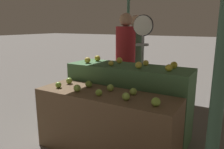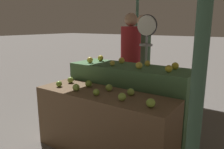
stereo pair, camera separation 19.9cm
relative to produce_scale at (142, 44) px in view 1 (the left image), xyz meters
name	(u,v)px [view 1 (the left image)]	position (x,y,z in m)	size (l,w,h in m)	color
display_counter_front	(105,124)	(0.04, -1.17, -0.86)	(1.68, 0.55, 0.76)	brown
display_counter_back	(128,100)	(0.04, -0.57, -0.75)	(1.68, 0.55, 0.98)	#4C7A4C
apple_front_0	(58,85)	(-0.58, -1.27, -0.44)	(0.07, 0.07, 0.07)	#7AA338
apple_front_1	(77,88)	(-0.27, -1.28, -0.44)	(0.09, 0.09, 0.09)	#8EB247
apple_front_2	(99,93)	(0.03, -1.28, -0.44)	(0.07, 0.07, 0.07)	#84AD3D
apple_front_3	(126,97)	(0.35, -1.27, -0.44)	(0.08, 0.08, 0.08)	#8EB247
apple_front_4	(156,102)	(0.67, -1.27, -0.43)	(0.09, 0.09, 0.09)	#84AD3D
apple_front_5	(69,81)	(-0.59, -1.05, -0.44)	(0.08, 0.08, 0.08)	#8EB247
apple_front_6	(89,84)	(-0.27, -1.06, -0.44)	(0.08, 0.08, 0.08)	#7AA338
apple_front_7	(110,88)	(0.05, -1.06, -0.44)	(0.08, 0.08, 0.08)	#8EB247
apple_front_8	(133,92)	(0.34, -1.07, -0.44)	(0.08, 0.08, 0.08)	#8EB247
apple_back_0	(88,60)	(-0.56, -0.68, -0.21)	(0.09, 0.09, 0.09)	gold
apple_back_1	(111,63)	(-0.17, -0.68, -0.22)	(0.07, 0.07, 0.07)	gold
apple_back_2	(139,65)	(0.23, -0.67, -0.21)	(0.09, 0.09, 0.09)	yellow
apple_back_3	(169,68)	(0.61, -0.66, -0.21)	(0.09, 0.09, 0.09)	gold
apple_back_4	(97,58)	(-0.54, -0.45, -0.21)	(0.09, 0.09, 0.09)	gold
apple_back_5	(119,60)	(-0.16, -0.46, -0.21)	(0.09, 0.09, 0.09)	yellow
apple_back_6	(146,63)	(0.24, -0.45, -0.22)	(0.08, 0.08, 0.08)	yellow
apple_back_7	(174,65)	(0.62, -0.45, -0.21)	(0.09, 0.09, 0.09)	gold
produce_scale	(142,44)	(0.00, 0.00, 0.00)	(0.32, 0.20, 1.67)	#99999E
person_vendor_at_scale	(125,55)	(-0.43, 0.28, -0.24)	(0.38, 0.38, 1.72)	#2D2D38
person_customer_left	(135,52)	(-0.47, 0.80, -0.24)	(0.39, 0.39, 1.70)	#2D2D38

